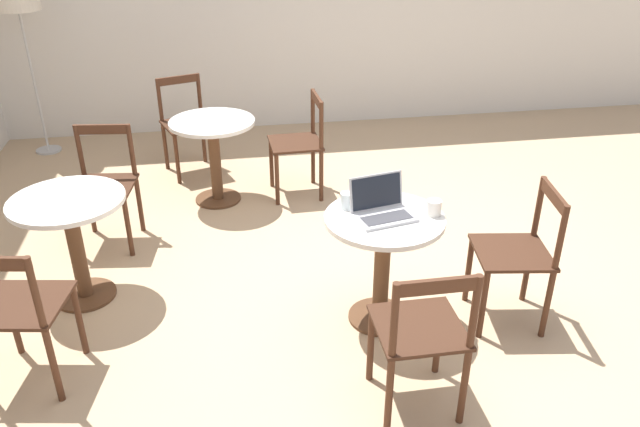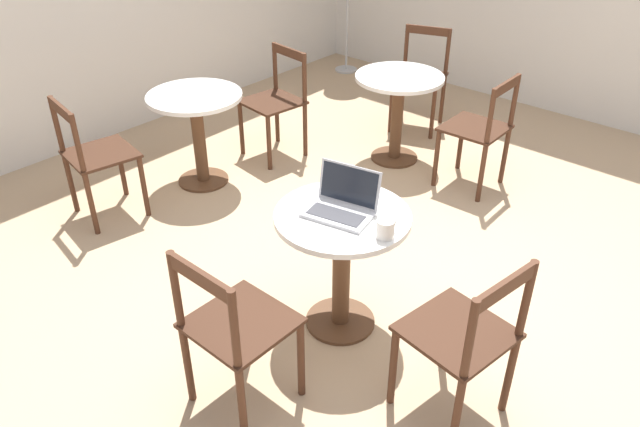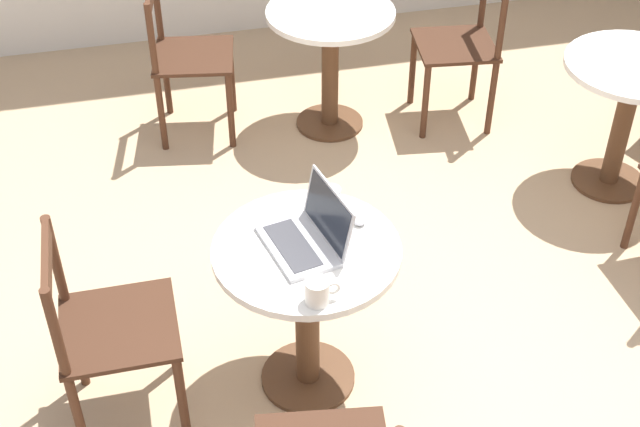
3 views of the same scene
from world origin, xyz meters
name	(u,v)px [view 2 (image 2 of 3)]	position (x,y,z in m)	size (l,w,h in m)	color
ground_plane	(404,295)	(0.00, 0.00, 0.00)	(16.00, 16.00, 0.00)	tan
cafe_table_near	(342,245)	(-0.43, 0.13, 0.52)	(0.68, 0.68, 0.70)	#51331E
cafe_table_mid	(398,99)	(1.40, 1.07, 0.52)	(0.68, 0.68, 0.70)	#51331E
cafe_table_far	(197,119)	(0.11, 1.94, 0.52)	(0.68, 0.68, 0.70)	#51331E
chair_near_front	(464,339)	(-0.55, -0.66, 0.45)	(0.48, 0.48, 0.86)	#472819
chair_near_left	(234,330)	(-1.16, 0.13, 0.45)	(0.42, 0.42, 0.86)	#472819
chair_mid_right	(420,78)	(2.07, 1.30, 0.45)	(0.53, 0.53, 0.86)	#472819
chair_mid_front	(480,131)	(1.42, 0.36, 0.45)	(0.43, 0.43, 0.86)	#472819
chair_far_right	(276,102)	(0.84, 1.85, 0.45)	(0.47, 0.47, 0.86)	#472819
chair_far_left	(95,158)	(-0.65, 2.07, 0.45)	(0.49, 0.49, 0.86)	#472819
laptop	(342,205)	(-0.42, 0.14, 0.75)	(0.31, 0.37, 0.22)	#B7B7BC
mouse	(353,188)	(-0.21, 0.24, 0.72)	(0.06, 0.10, 0.03)	#B7B7BC
mug	(386,229)	(-0.45, -0.15, 0.75)	(0.12, 0.08, 0.09)	silver
drinking_glass	(331,183)	(-0.29, 0.32, 0.75)	(0.07, 0.07, 0.10)	silver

